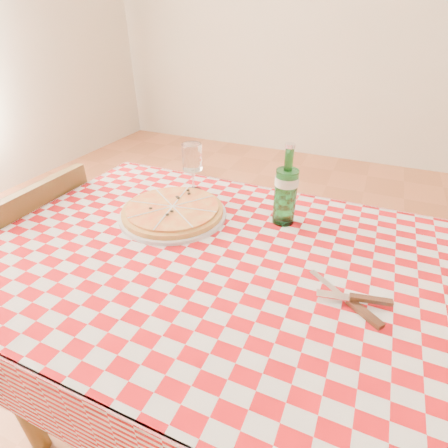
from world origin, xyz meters
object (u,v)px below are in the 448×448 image
(chair_far, at_px, (47,262))
(pizza_plate, at_px, (173,210))
(water_bottle, at_px, (286,185))
(wine_glass, at_px, (193,168))
(dining_table, at_px, (222,285))

(chair_far, bearing_deg, pizza_plate, -171.96)
(chair_far, distance_m, water_bottle, 0.97)
(chair_far, xyz_separation_m, water_bottle, (0.86, 0.20, 0.41))
(water_bottle, relative_size, wine_glass, 1.41)
(wine_glass, bearing_deg, chair_far, -151.99)
(dining_table, bearing_deg, chair_far, 177.02)
(dining_table, height_order, wine_glass, wine_glass)
(water_bottle, bearing_deg, dining_table, -112.52)
(pizza_plate, bearing_deg, wine_glass, 97.83)
(chair_far, relative_size, water_bottle, 3.38)
(wine_glass, bearing_deg, pizza_plate, -82.17)
(dining_table, distance_m, pizza_plate, 0.29)
(dining_table, bearing_deg, water_bottle, 67.48)
(dining_table, distance_m, water_bottle, 0.34)
(pizza_plate, xyz_separation_m, water_bottle, (0.32, 0.11, 0.10))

